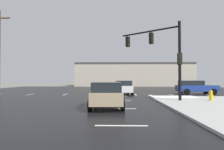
% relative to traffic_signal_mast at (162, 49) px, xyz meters
% --- Properties ---
extents(ground_plane, '(120.00, 120.00, 0.00)m').
position_rel_traffic_signal_mast_xyz_m(ground_plane, '(-3.56, 5.72, -4.25)').
color(ground_plane, slate).
extents(road_asphalt, '(44.00, 44.00, 0.02)m').
position_rel_traffic_signal_mast_xyz_m(road_asphalt, '(-3.56, 5.72, -4.24)').
color(road_asphalt, black).
rests_on(road_asphalt, ground_plane).
extents(snow_strip_curbside, '(4.00, 1.60, 0.06)m').
position_rel_traffic_signal_mast_xyz_m(snow_strip_curbside, '(1.44, 1.72, -4.08)').
color(snow_strip_curbside, white).
rests_on(snow_strip_curbside, sidewalk_corner).
extents(lane_markings, '(36.15, 36.15, 0.01)m').
position_rel_traffic_signal_mast_xyz_m(lane_markings, '(-2.36, 4.34, -4.23)').
color(lane_markings, silver).
rests_on(lane_markings, road_asphalt).
extents(traffic_signal_mast, '(4.45, 3.44, 6.16)m').
position_rel_traffic_signal_mast_xyz_m(traffic_signal_mast, '(0.00, 0.00, 0.00)').
color(traffic_signal_mast, black).
rests_on(traffic_signal_mast, sidewalk_corner).
extents(fire_hydrant, '(0.48, 0.26, 0.79)m').
position_rel_traffic_signal_mast_xyz_m(fire_hydrant, '(3.47, -1.01, -3.71)').
color(fire_hydrant, gold).
rests_on(fire_hydrant, sidewalk_corner).
extents(strip_building_background, '(27.97, 8.00, 5.64)m').
position_rel_traffic_signal_mast_xyz_m(strip_building_background, '(0.54, 31.17, -1.43)').
color(strip_building_background, '#BCB29E').
rests_on(strip_building_background, ground_plane).
extents(sedan_blue, '(4.59, 2.15, 1.58)m').
position_rel_traffic_signal_mast_xyz_m(sedan_blue, '(5.54, 6.71, -3.40)').
color(sedan_blue, navy).
rests_on(sedan_blue, road_asphalt).
extents(sedan_tan, '(2.14, 4.59, 1.58)m').
position_rel_traffic_signal_mast_xyz_m(sedan_tan, '(-4.34, -3.74, -3.40)').
color(sedan_tan, tan).
rests_on(sedan_tan, road_asphalt).
extents(sedan_white, '(2.30, 4.64, 1.58)m').
position_rel_traffic_signal_mast_xyz_m(sedan_white, '(-3.02, 5.99, -3.40)').
color(sedan_white, white).
rests_on(sedan_white, road_asphalt).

